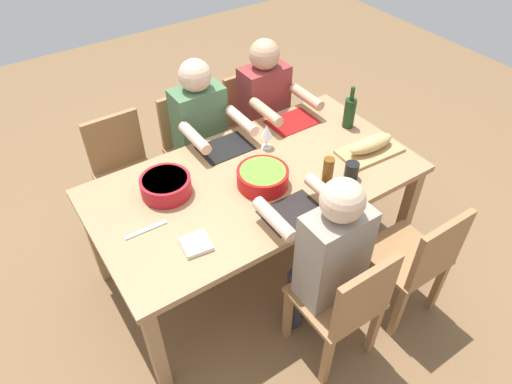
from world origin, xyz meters
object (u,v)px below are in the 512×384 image
diner_far_center (203,131)px  chair_far_right (253,122)px  chair_near_center (346,304)px  napkin_stack (196,244)px  diner_near_center (327,253)px  bread_loaf (371,144)px  beer_bottle (327,175)px  cup_near_right (352,171)px  chair_far_center (193,144)px  wine_bottle (350,112)px  dining_table (256,188)px  chair_far_left (125,169)px  cutting_board (370,151)px  wine_glass (267,132)px  chair_near_right (417,259)px  diner_far_right (267,108)px  serving_bowl_pasta (166,185)px  serving_bowl_salad (262,177)px

diner_far_center → chair_far_right: diner_far_center is taller
chair_near_center → napkin_stack: (-0.54, 0.56, 0.27)m
chair_near_center → diner_near_center: bearing=90.0°
chair_near_center → bread_loaf: 1.02m
chair_far_right → diner_near_center: bearing=-109.7°
beer_bottle → cup_near_right: beer_bottle is taller
chair_far_center → bread_loaf: size_ratio=2.66×
diner_far_center → wine_bottle: diner_far_center is taller
dining_table → chair_near_center: (0.00, -0.83, -0.18)m
chair_far_left → chair_far_right: bearing=0.0°
dining_table → chair_near_center: size_ratio=2.26×
napkin_stack → cutting_board: bearing=3.8°
diner_far_center → wine_glass: bearing=-63.0°
chair_near_right → chair_near_center: (-0.53, 0.00, 0.00)m
wine_glass → chair_near_right: bearing=-73.6°
chair_far_center → chair_far_right: 0.53m
bread_loaf → napkin_stack: size_ratio=2.29×
dining_table → diner_near_center: (0.00, -0.65, 0.03)m
cup_near_right → beer_bottle: bearing=-179.4°
diner_far_right → chair_far_left: bearing=170.1°
chair_far_left → napkin_stack: 1.13m
diner_near_center → serving_bowl_pasta: diner_near_center is taller
cutting_board → serving_bowl_pasta: bearing=163.5°
wine_bottle → diner_far_center: bearing=146.3°
chair_near_right → chair_far_left: bearing=122.5°
chair_near_center → serving_bowl_salad: size_ratio=2.87×
chair_near_center → diner_far_right: bearing=70.3°
chair_near_center → chair_far_right: same height
diner_far_right → wine_glass: (-0.31, -0.43, 0.16)m
chair_far_left → diner_far_right: size_ratio=0.71×
chair_far_center → wine_bottle: bearing=-41.8°
serving_bowl_salad → cutting_board: bearing=-9.3°
chair_far_center → diner_far_center: size_ratio=0.71×
diner_far_right → bread_loaf: (0.20, -0.83, 0.11)m
dining_table → serving_bowl_salad: 0.15m
chair_far_right → diner_far_center: bearing=-160.8°
chair_far_center → beer_bottle: size_ratio=3.86×
beer_bottle → chair_near_center: bearing=-117.2°
chair_far_center → chair_far_left: 0.53m
chair_near_right → serving_bowl_salad: size_ratio=2.87×
chair_far_left → diner_near_center: size_ratio=0.71×
chair_near_right → chair_far_center: bearing=107.6°
diner_near_center → cutting_board: bearing=32.3°
bread_loaf → serving_bowl_salad: bearing=170.7°
dining_table → chair_far_right: bearing=57.5°
dining_table → diner_far_right: 0.84m
wine_bottle → beer_bottle: size_ratio=1.32×
wine_bottle → napkin_stack: 1.40m
chair_near_right → serving_bowl_salad: 0.98m
napkin_stack → chair_near_center: bearing=-46.0°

